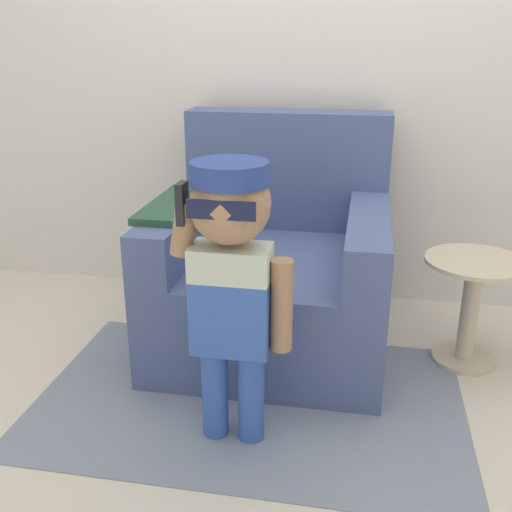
# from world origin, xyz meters

# --- Properties ---
(ground_plane) EXTENTS (10.00, 10.00, 0.00)m
(ground_plane) POSITION_xyz_m (0.00, 0.00, 0.00)
(ground_plane) COLOR beige
(wall_back) EXTENTS (10.00, 0.05, 2.60)m
(wall_back) POSITION_xyz_m (0.00, 0.88, 1.30)
(wall_back) COLOR silver
(wall_back) RESTS_ON ground_plane
(armchair) EXTENTS (0.99, 1.04, 1.00)m
(armchair) POSITION_xyz_m (-0.10, 0.34, 0.34)
(armchair) COLOR #475684
(armchair) RESTS_ON ground_plane
(person_child) EXTENTS (0.40, 0.30, 0.98)m
(person_child) POSITION_xyz_m (-0.12, -0.45, 0.65)
(person_child) COLOR #3356AD
(person_child) RESTS_ON ground_plane
(side_table) EXTENTS (0.41, 0.41, 0.47)m
(side_table) POSITION_xyz_m (0.75, 0.24, 0.28)
(side_table) COLOR beige
(side_table) RESTS_ON ground_plane
(rug) EXTENTS (1.63, 1.05, 0.01)m
(rug) POSITION_xyz_m (-0.11, -0.22, 0.00)
(rug) COLOR gray
(rug) RESTS_ON ground_plane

